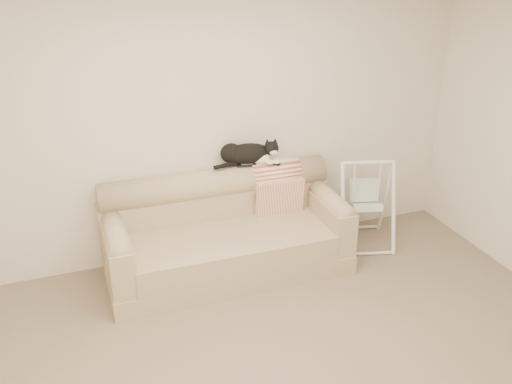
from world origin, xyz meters
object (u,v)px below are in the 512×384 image
(sofa, at_px, (225,234))
(remote_a, at_px, (246,165))
(tuxedo_cat, at_px, (248,153))
(remote_b, at_px, (271,163))
(baby_swing, at_px, (365,202))

(sofa, xyz_separation_m, remote_a, (0.29, 0.24, 0.56))
(remote_a, distance_m, tuxedo_cat, 0.11)
(sofa, xyz_separation_m, remote_b, (0.53, 0.21, 0.56))
(remote_a, relative_size, tuxedo_cat, 0.29)
(sofa, height_order, tuxedo_cat, tuxedo_cat)
(baby_swing, bearing_deg, remote_a, 168.10)
(remote_b, relative_size, tuxedo_cat, 0.26)
(remote_a, xyz_separation_m, baby_swing, (1.16, -0.24, -0.46))
(sofa, bearing_deg, baby_swing, -0.32)
(sofa, xyz_separation_m, baby_swing, (1.45, -0.01, 0.10))
(remote_a, relative_size, remote_b, 1.10)
(remote_b, bearing_deg, remote_a, 173.37)
(tuxedo_cat, distance_m, baby_swing, 1.30)
(remote_b, bearing_deg, sofa, -158.65)
(remote_a, bearing_deg, tuxedo_cat, 41.12)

